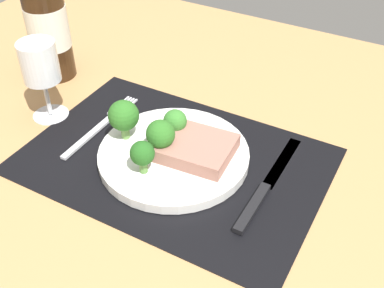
# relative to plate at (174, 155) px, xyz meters

# --- Properties ---
(ground_plane) EXTENTS (1.40, 1.10, 0.03)m
(ground_plane) POSITION_rel_plate_xyz_m (0.00, 0.00, -0.03)
(ground_plane) COLOR tan
(placemat) EXTENTS (0.46, 0.31, 0.00)m
(placemat) POSITION_rel_plate_xyz_m (0.00, 0.00, -0.01)
(placemat) COLOR black
(placemat) RESTS_ON ground_plane
(plate) EXTENTS (0.23, 0.23, 0.02)m
(plate) POSITION_rel_plate_xyz_m (0.00, 0.00, 0.00)
(plate) COLOR white
(plate) RESTS_ON placemat
(steak) EXTENTS (0.12, 0.10, 0.02)m
(steak) POSITION_rel_plate_xyz_m (0.03, 0.01, 0.02)
(steak) COLOR #9E6B5B
(steak) RESTS_ON plate
(broccoli_center) EXTENTS (0.05, 0.05, 0.07)m
(broccoli_center) POSITION_rel_plate_xyz_m (-0.08, -0.01, 0.05)
(broccoli_center) COLOR #6B994C
(broccoli_center) RESTS_ON plate
(broccoli_front_edge) EXTENTS (0.04, 0.04, 0.06)m
(broccoli_front_edge) POSITION_rel_plate_xyz_m (-0.01, -0.01, 0.04)
(broccoli_front_edge) COLOR #5B8942
(broccoli_front_edge) RESTS_ON plate
(broccoli_near_steak) EXTENTS (0.04, 0.04, 0.05)m
(broccoli_near_steak) POSITION_rel_plate_xyz_m (-0.02, 0.03, 0.04)
(broccoli_near_steak) COLOR #5B8942
(broccoli_near_steak) RESTS_ON plate
(broccoli_back_left) EXTENTS (0.04, 0.04, 0.05)m
(broccoli_back_left) POSITION_rel_plate_xyz_m (-0.01, -0.06, 0.04)
(broccoli_back_left) COLOR #5B8942
(broccoli_back_left) RESTS_ON plate
(fork) EXTENTS (0.02, 0.19, 0.01)m
(fork) POSITION_rel_plate_xyz_m (-0.15, 0.01, -0.01)
(fork) COLOR silver
(fork) RESTS_ON placemat
(knife) EXTENTS (0.02, 0.23, 0.01)m
(knife) POSITION_rel_plate_xyz_m (0.15, 0.01, -0.00)
(knife) COLOR black
(knife) RESTS_ON placemat
(wine_bottle) EXTENTS (0.08, 0.08, 0.31)m
(wine_bottle) POSITION_rel_plate_xyz_m (-0.34, 0.11, 0.11)
(wine_bottle) COLOR #331E0F
(wine_bottle) RESTS_ON ground_plane
(wine_glass) EXTENTS (0.06, 0.06, 0.14)m
(wine_glass) POSITION_rel_plate_xyz_m (-0.25, -0.00, 0.09)
(wine_glass) COLOR silver
(wine_glass) RESTS_ON ground_plane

